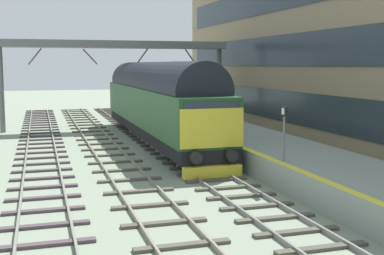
% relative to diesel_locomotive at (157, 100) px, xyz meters
% --- Properties ---
extents(ground_plane, '(140.00, 140.00, 0.00)m').
position_rel_diesel_locomotive_xyz_m(ground_plane, '(-0.00, -6.46, -2.49)').
color(ground_plane, gray).
rests_on(ground_plane, ground).
extents(track_main, '(2.50, 60.00, 0.15)m').
position_rel_diesel_locomotive_xyz_m(track_main, '(-0.00, -6.46, -2.43)').
color(track_main, slate).
rests_on(track_main, ground).
extents(track_adjacent_west, '(2.50, 60.00, 0.15)m').
position_rel_diesel_locomotive_xyz_m(track_adjacent_west, '(-3.23, -6.46, -2.43)').
color(track_adjacent_west, gray).
rests_on(track_adjacent_west, ground).
extents(track_adjacent_far_west, '(2.50, 60.00, 0.15)m').
position_rel_diesel_locomotive_xyz_m(track_adjacent_far_west, '(-6.50, -6.46, -2.43)').
color(track_adjacent_far_west, gray).
rests_on(track_adjacent_far_west, ground).
extents(station_platform, '(4.00, 44.00, 1.01)m').
position_rel_diesel_locomotive_xyz_m(station_platform, '(3.60, -6.46, -1.99)').
color(station_platform, gray).
rests_on(station_platform, ground).
extents(station_building, '(5.43, 42.02, 13.97)m').
position_rel_diesel_locomotive_xyz_m(station_building, '(10.99, -0.96, 4.50)').
color(station_building, '#917C5F').
rests_on(station_building, ground).
extents(diesel_locomotive, '(2.74, 19.90, 4.68)m').
position_rel_diesel_locomotive_xyz_m(diesel_locomotive, '(0.00, 0.00, 0.00)').
color(diesel_locomotive, black).
rests_on(diesel_locomotive, ground).
extents(platform_number_sign, '(0.10, 0.44, 2.02)m').
position_rel_diesel_locomotive_xyz_m(platform_number_sign, '(1.97, -12.00, -0.15)').
color(platform_number_sign, slate).
rests_on(platform_number_sign, station_platform).
extents(waiting_passenger, '(0.40, 0.50, 1.64)m').
position_rel_diesel_locomotive_xyz_m(waiting_passenger, '(3.70, 0.15, -0.50)').
color(waiting_passenger, '#2C3134').
rests_on(waiting_passenger, station_platform).
extents(overhead_footbridge, '(15.80, 2.00, 6.17)m').
position_rel_diesel_locomotive_xyz_m(overhead_footbridge, '(-1.20, 7.27, 3.16)').
color(overhead_footbridge, slate).
rests_on(overhead_footbridge, ground).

